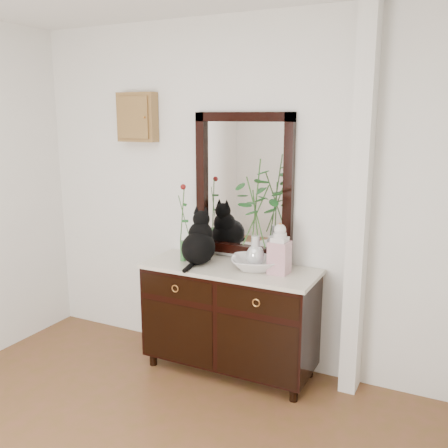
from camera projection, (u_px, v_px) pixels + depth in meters
The scene contains 10 objects.
wall_back at pixel (232, 196), 3.91m from camera, with size 3.60×0.04×2.70m, color silver.
pilaster at pixel (359, 207), 3.40m from camera, with size 0.12×0.20×2.70m, color silver.
sideboard at pixel (230, 314), 3.83m from camera, with size 1.33×0.52×0.82m.
wall_mirror at pixel (243, 185), 3.83m from camera, with size 0.80×0.06×1.10m.
key_cabinet at pixel (137, 117), 4.11m from camera, with size 0.35×0.10×0.40m, color brown.
cat at pixel (198, 237), 3.80m from camera, with size 0.29×0.35×0.41m, color black, non-canonical shape.
lotus_bowl at pixel (255, 263), 3.69m from camera, with size 0.36×0.36×0.09m, color silver.
vase_branches at pixel (256, 213), 3.61m from camera, with size 0.39×0.39×0.81m, color silver, non-canonical shape.
bud_vase_rose at pixel (183, 222), 3.84m from camera, with size 0.07×0.07×0.62m, color #316932, non-canonical shape.
ginger_jar at pixel (280, 248), 3.56m from camera, with size 0.14×0.14×0.37m, color white, non-canonical shape.
Camera 1 is at (1.65, -1.51, 1.97)m, focal length 40.00 mm.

